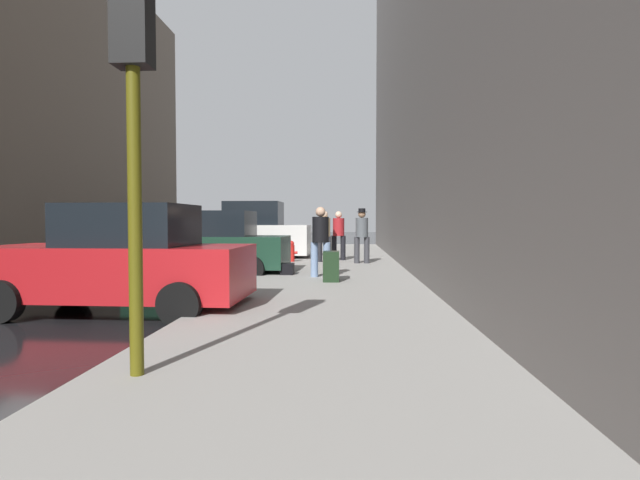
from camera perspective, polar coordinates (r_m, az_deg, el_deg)
ground_plane at (r=11.67m, az=-30.03°, el=-5.58°), size 120.00×120.00×0.00m
sidewalk at (r=9.77m, az=1.06°, el=-6.30°), size 4.00×40.00×0.15m
parked_red_hatchback at (r=8.83m, az=-21.72°, el=-2.30°), size 4.25×2.15×1.79m
parked_dark_green_sedan at (r=13.88m, az=-12.31°, el=-0.63°), size 4.24×2.14×1.79m
parked_white_van at (r=19.08m, az=-8.01°, el=0.70°), size 4.63×2.11×2.25m
fire_hydrant at (r=16.85m, az=-3.30°, el=-1.30°), size 0.42×0.22×0.70m
traffic_light at (r=4.83m, az=-20.54°, el=16.96°), size 0.32×0.32×3.60m
pedestrian_in_jeans at (r=12.10m, az=0.06°, el=0.23°), size 0.53×0.50×1.71m
pedestrian_with_beanie at (r=16.19m, az=4.80°, el=0.82°), size 0.50×0.41×1.78m
pedestrian_in_red_jacket at (r=17.51m, az=2.14°, el=0.83°), size 0.52×0.46×1.71m
pedestrian_in_tan_coat at (r=16.68m, az=0.49°, el=0.76°), size 0.51×0.42×1.71m
rolling_suitcase at (r=11.34m, az=1.29°, el=-3.01°), size 0.37×0.56×1.04m
duffel_bag at (r=12.84m, az=-3.75°, el=-3.31°), size 0.32×0.44×0.28m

